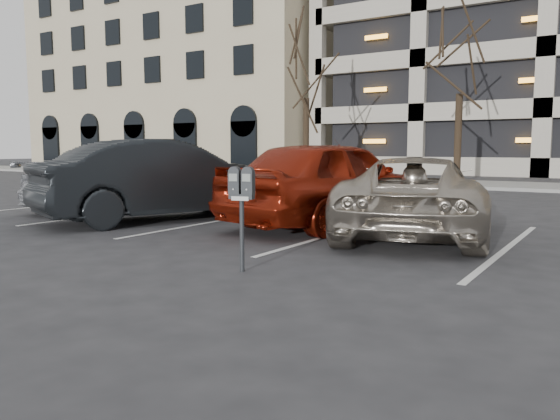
{
  "coord_description": "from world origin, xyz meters",
  "views": [
    {
      "loc": [
        2.89,
        -6.29,
        1.5
      ],
      "look_at": [
        0.02,
        -1.83,
        0.89
      ],
      "focal_mm": 35.0,
      "sensor_mm": 36.0,
      "label": 1
    }
  ],
  "objects_px": {
    "tree_b": "(462,37)",
    "car_red": "(332,182)",
    "tree_a": "(307,47)",
    "car_silver": "(108,183)",
    "car_dark": "(163,180)",
    "suv_silver": "(416,196)",
    "parking_meter": "(242,193)"
  },
  "relations": [
    {
      "from": "tree_b",
      "to": "car_red",
      "type": "height_order",
      "value": "tree_b"
    },
    {
      "from": "car_red",
      "to": "tree_a",
      "type": "bearing_deg",
      "value": -47.34
    },
    {
      "from": "tree_b",
      "to": "car_silver",
      "type": "distance_m",
      "value": 15.09
    },
    {
      "from": "car_dark",
      "to": "car_silver",
      "type": "distance_m",
      "value": 2.83
    },
    {
      "from": "suv_silver",
      "to": "car_red",
      "type": "xyz_separation_m",
      "value": [
        -1.78,
        0.31,
        0.17
      ]
    },
    {
      "from": "tree_a",
      "to": "car_dark",
      "type": "bearing_deg",
      "value": -71.57
    },
    {
      "from": "parking_meter",
      "to": "car_silver",
      "type": "bearing_deg",
      "value": 136.71
    },
    {
      "from": "tree_b",
      "to": "suv_silver",
      "type": "relative_size",
      "value": 1.54
    },
    {
      "from": "tree_a",
      "to": "car_red",
      "type": "bearing_deg",
      "value": -58.04
    },
    {
      "from": "tree_b",
      "to": "car_dark",
      "type": "distance_m",
      "value": 15.1
    },
    {
      "from": "car_silver",
      "to": "tree_b",
      "type": "bearing_deg",
      "value": -117.79
    },
    {
      "from": "tree_b",
      "to": "parking_meter",
      "type": "height_order",
      "value": "tree_b"
    },
    {
      "from": "tree_a",
      "to": "car_silver",
      "type": "distance_m",
      "value": 14.48
    },
    {
      "from": "parking_meter",
      "to": "car_dark",
      "type": "height_order",
      "value": "car_dark"
    },
    {
      "from": "car_red",
      "to": "car_silver",
      "type": "xyz_separation_m",
      "value": [
        -6.03,
        -0.4,
        -0.21
      ]
    },
    {
      "from": "car_red",
      "to": "car_dark",
      "type": "xyz_separation_m",
      "value": [
        -3.33,
        -1.21,
        -0.0
      ]
    },
    {
      "from": "tree_b",
      "to": "car_dark",
      "type": "relative_size",
      "value": 1.59
    },
    {
      "from": "car_dark",
      "to": "car_silver",
      "type": "height_order",
      "value": "car_dark"
    },
    {
      "from": "tree_a",
      "to": "parking_meter",
      "type": "height_order",
      "value": "tree_a"
    },
    {
      "from": "tree_a",
      "to": "car_dark",
      "type": "relative_size",
      "value": 1.67
    },
    {
      "from": "tree_b",
      "to": "car_silver",
      "type": "relative_size",
      "value": 1.86
    },
    {
      "from": "tree_b",
      "to": "car_silver",
      "type": "bearing_deg",
      "value": -110.72
    },
    {
      "from": "tree_b",
      "to": "car_dark",
      "type": "height_order",
      "value": "tree_b"
    },
    {
      "from": "tree_b",
      "to": "parking_meter",
      "type": "distance_m",
      "value": 17.86
    },
    {
      "from": "car_dark",
      "to": "car_silver",
      "type": "xyz_separation_m",
      "value": [
        -2.7,
        0.81,
        -0.21
      ]
    },
    {
      "from": "car_dark",
      "to": "parking_meter",
      "type": "bearing_deg",
      "value": 166.06
    },
    {
      "from": "suv_silver",
      "to": "parking_meter",
      "type": "bearing_deg",
      "value": 63.41
    },
    {
      "from": "suv_silver",
      "to": "car_silver",
      "type": "distance_m",
      "value": 7.81
    },
    {
      "from": "parking_meter",
      "to": "car_silver",
      "type": "distance_m",
      "value": 7.97
    },
    {
      "from": "suv_silver",
      "to": "car_red",
      "type": "bearing_deg",
      "value": -24.59
    },
    {
      "from": "car_silver",
      "to": "parking_meter",
      "type": "bearing_deg",
      "value": 144.33
    },
    {
      "from": "tree_a",
      "to": "tree_b",
      "type": "xyz_separation_m",
      "value": [
        7.0,
        0.0,
        -0.28
      ]
    }
  ]
}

